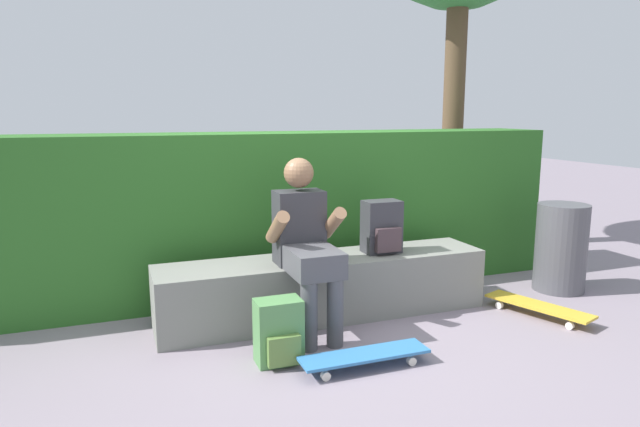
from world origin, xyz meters
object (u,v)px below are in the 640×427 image
at_px(bench_main, 325,287).
at_px(trash_bin, 561,248).
at_px(person_skater, 306,240).
at_px(backpack_on_bench, 382,228).
at_px(backpack_on_ground, 279,333).
at_px(skateboard_near_person, 365,356).
at_px(skateboard_beside_bench, 538,307).

height_order(bench_main, trash_bin, trash_bin).
xyz_separation_m(bench_main, person_skater, (-0.23, -0.22, 0.43)).
bearing_deg(trash_bin, backpack_on_bench, 176.09).
relative_size(bench_main, backpack_on_bench, 6.21).
relative_size(person_skater, backpack_on_ground, 3.01).
distance_m(backpack_on_bench, backpack_on_ground, 1.28).
bearing_deg(backpack_on_ground, trash_bin, 11.12).
distance_m(bench_main, skateboard_near_person, 0.91).
bearing_deg(skateboard_beside_bench, backpack_on_ground, -177.91).
xyz_separation_m(bench_main, backpack_on_bench, (0.46, -0.01, 0.42)).
bearing_deg(bench_main, person_skater, -135.63).
xyz_separation_m(person_skater, skateboard_near_person, (0.14, -0.67, -0.58)).
xyz_separation_m(backpack_on_bench, trash_bin, (1.65, -0.11, -0.27)).
xyz_separation_m(person_skater, skateboard_beside_bench, (1.73, -0.35, -0.58)).
relative_size(bench_main, person_skater, 2.06).
distance_m(bench_main, trash_bin, 2.12).
height_order(skateboard_beside_bench, backpack_on_bench, backpack_on_bench).
bearing_deg(person_skater, backpack_on_bench, 17.05).
bearing_deg(bench_main, trash_bin, -3.31).
relative_size(bench_main, skateboard_near_person, 3.10).
height_order(skateboard_near_person, skateboard_beside_bench, same).
bearing_deg(person_skater, skateboard_beside_bench, -11.49).
bearing_deg(trash_bin, skateboard_near_person, -160.77).
relative_size(backpack_on_ground, trash_bin, 0.53).
height_order(skateboard_near_person, backpack_on_ground, backpack_on_ground).
distance_m(backpack_on_ground, trash_bin, 2.72).
height_order(backpack_on_bench, trash_bin, backpack_on_bench).
relative_size(backpack_on_bench, backpack_on_ground, 1.00).
bearing_deg(backpack_on_ground, bench_main, 49.61).
distance_m(skateboard_near_person, skateboard_beside_bench, 1.62).
bearing_deg(backpack_on_ground, person_skater, 52.69).
xyz_separation_m(skateboard_beside_bench, backpack_on_bench, (-1.04, 0.56, 0.57)).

